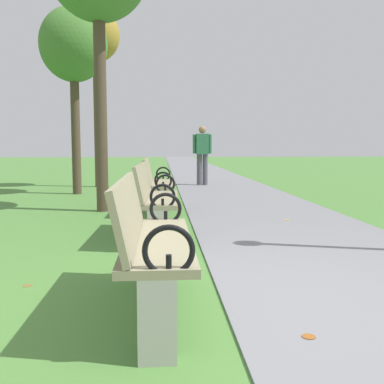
{
  "coord_description": "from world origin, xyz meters",
  "views": [
    {
      "loc": [
        -0.43,
        -3.01,
        1.12
      ],
      "look_at": [
        -0.05,
        2.46,
        0.55
      ],
      "focal_mm": 42.35,
      "sensor_mm": 36.0,
      "label": 1
    }
  ],
  "objects_px": {
    "park_bench_2": "(155,198)",
    "tree_2": "(74,47)",
    "park_bench_3": "(156,183)",
    "pedestrian_walking": "(202,152)",
    "tree_3": "(96,40)",
    "park_bench_1": "(150,240)"
  },
  "relations": [
    {
      "from": "park_bench_2",
      "to": "tree_2",
      "type": "relative_size",
      "value": 0.39
    },
    {
      "from": "park_bench_3",
      "to": "pedestrian_walking",
      "type": "xyz_separation_m",
      "value": [
        1.22,
        4.91,
        0.44
      ]
    },
    {
      "from": "park_bench_2",
      "to": "park_bench_3",
      "type": "relative_size",
      "value": 1.01
    },
    {
      "from": "park_bench_2",
      "to": "park_bench_3",
      "type": "height_order",
      "value": "same"
    },
    {
      "from": "park_bench_2",
      "to": "tree_3",
      "type": "relative_size",
      "value": 0.35
    },
    {
      "from": "park_bench_3",
      "to": "tree_2",
      "type": "height_order",
      "value": "tree_2"
    },
    {
      "from": "park_bench_2",
      "to": "pedestrian_walking",
      "type": "xyz_separation_m",
      "value": [
        1.22,
        7.06,
        0.44
      ]
    },
    {
      "from": "pedestrian_walking",
      "to": "park_bench_1",
      "type": "bearing_deg",
      "value": -97.33
    },
    {
      "from": "park_bench_2",
      "to": "tree_3",
      "type": "height_order",
      "value": "tree_3"
    },
    {
      "from": "park_bench_1",
      "to": "pedestrian_walking",
      "type": "height_order",
      "value": "pedestrian_walking"
    },
    {
      "from": "park_bench_1",
      "to": "tree_3",
      "type": "xyz_separation_m",
      "value": [
        -1.6,
        9.32,
        3.36
      ]
    },
    {
      "from": "tree_3",
      "to": "pedestrian_walking",
      "type": "distance_m",
      "value": 4.06
    },
    {
      "from": "park_bench_1",
      "to": "pedestrian_walking",
      "type": "xyz_separation_m",
      "value": [
        1.22,
        9.47,
        0.44
      ]
    },
    {
      "from": "park_bench_1",
      "to": "park_bench_2",
      "type": "height_order",
      "value": "same"
    },
    {
      "from": "park_bench_2",
      "to": "tree_2",
      "type": "height_order",
      "value": "tree_2"
    },
    {
      "from": "park_bench_1",
      "to": "tree_3",
      "type": "height_order",
      "value": "tree_3"
    },
    {
      "from": "park_bench_1",
      "to": "tree_2",
      "type": "distance_m",
      "value": 8.25
    },
    {
      "from": "park_bench_3",
      "to": "pedestrian_walking",
      "type": "height_order",
      "value": "pedestrian_walking"
    },
    {
      "from": "park_bench_2",
      "to": "park_bench_3",
      "type": "distance_m",
      "value": 2.15
    },
    {
      "from": "park_bench_2",
      "to": "pedestrian_walking",
      "type": "height_order",
      "value": "pedestrian_walking"
    },
    {
      "from": "tree_2",
      "to": "pedestrian_walking",
      "type": "relative_size",
      "value": 2.58
    },
    {
      "from": "tree_3",
      "to": "pedestrian_walking",
      "type": "bearing_deg",
      "value": 3.08
    }
  ]
}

